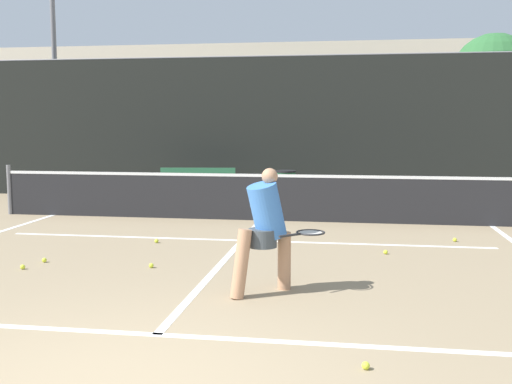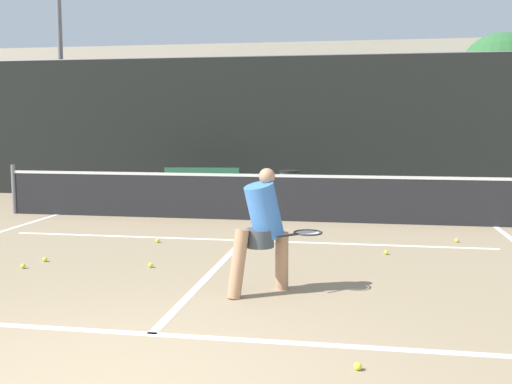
{
  "view_description": "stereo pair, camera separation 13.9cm",
  "coord_description": "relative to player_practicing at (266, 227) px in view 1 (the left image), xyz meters",
  "views": [
    {
      "loc": [
        1.75,
        -3.97,
        1.99
      ],
      "look_at": [
        0.39,
        4.82,
        0.95
      ],
      "focal_mm": 42.0,
      "sensor_mm": 36.0,
      "label": 1
    },
    {
      "loc": [
        1.89,
        -3.94,
        1.99
      ],
      "look_at": [
        0.39,
        4.82,
        0.95
      ],
      "focal_mm": 42.0,
      "sensor_mm": 36.0,
      "label": 2
    }
  ],
  "objects": [
    {
      "name": "court_baseline_near",
      "position": [
        -0.82,
        -1.55,
        -0.78
      ],
      "size": [
        11.0,
        0.1,
        0.01
      ],
      "primitive_type": "cube",
      "color": "white",
      "rests_on": "ground"
    },
    {
      "name": "court_service_line",
      "position": [
        -0.82,
        3.02,
        -0.78
      ],
      "size": [
        8.25,
        0.1,
        0.01
      ],
      "primitive_type": "cube",
      "color": "white",
      "rests_on": "ground"
    },
    {
      "name": "court_center_mark",
      "position": [
        -0.82,
        1.79,
        -0.78
      ],
      "size": [
        0.1,
        6.68,
        0.01
      ],
      "primitive_type": "cube",
      "color": "white",
      "rests_on": "ground"
    },
    {
      "name": "net",
      "position": [
        -0.82,
        5.13,
        -0.27
      ],
      "size": [
        11.09,
        0.09,
        1.07
      ],
      "color": "slate",
      "rests_on": "ground"
    },
    {
      "name": "fence_back",
      "position": [
        -0.82,
        8.61,
        1.05
      ],
      "size": [
        24.0,
        0.06,
        3.68
      ],
      "color": "black",
      "rests_on": "ground"
    },
    {
      "name": "player_practicing",
      "position": [
        0.0,
        0.0,
        0.0
      ],
      "size": [
        1.16,
        0.77,
        1.47
      ],
      "rotation": [
        0.0,
        0.0,
        0.76
      ],
      "color": "tan",
      "rests_on": "ground"
    },
    {
      "name": "tennis_ball_scattered_0",
      "position": [
        1.51,
        2.32,
        -0.75
      ],
      "size": [
        0.07,
        0.07,
        0.07
      ],
      "primitive_type": "sphere",
      "color": "#D1E033",
      "rests_on": "ground"
    },
    {
      "name": "tennis_ball_scattered_2",
      "position": [
        -1.72,
        0.95,
        -0.75
      ],
      "size": [
        0.07,
        0.07,
        0.07
      ],
      "primitive_type": "sphere",
      "color": "#D1E033",
      "rests_on": "ground"
    },
    {
      "name": "tennis_ball_scattered_3",
      "position": [
        1.1,
        -2.05,
        -0.75
      ],
      "size": [
        0.07,
        0.07,
        0.07
      ],
      "primitive_type": "sphere",
      "color": "#D1E033",
      "rests_on": "ground"
    },
    {
      "name": "tennis_ball_scattered_4",
      "position": [
        2.72,
        3.47,
        -0.75
      ],
      "size": [
        0.07,
        0.07,
        0.07
      ],
      "primitive_type": "sphere",
      "color": "#D1E033",
      "rests_on": "ground"
    },
    {
      "name": "tennis_ball_scattered_6",
      "position": [
        -3.42,
        0.6,
        -0.75
      ],
      "size": [
        0.07,
        0.07,
        0.07
      ],
      "primitive_type": "sphere",
      "color": "#D1E033",
      "rests_on": "ground"
    },
    {
      "name": "tennis_ball_scattered_7",
      "position": [
        -3.33,
        1.03,
        -0.75
      ],
      "size": [
        0.07,
        0.07,
        0.07
      ],
      "primitive_type": "sphere",
      "color": "#D1E033",
      "rests_on": "ground"
    },
    {
      "name": "tennis_ball_scattered_8",
      "position": [
        -2.19,
        2.6,
        -0.75
      ],
      "size": [
        0.07,
        0.07,
        0.07
      ],
      "primitive_type": "sphere",
      "color": "#D1E033",
      "rests_on": "ground"
    },
    {
      "name": "courtside_bench",
      "position": [
        -2.76,
        7.58,
        -0.31
      ],
      "size": [
        1.9,
        0.61,
        0.86
      ],
      "rotation": [
        0.0,
        0.0,
        0.12
      ],
      "color": "#33724C",
      "rests_on": "ground"
    },
    {
      "name": "trash_bin",
      "position": [
        -0.54,
        7.43,
        -0.36
      ],
      "size": [
        0.49,
        0.49,
        0.84
      ],
      "color": "#28603D",
      "rests_on": "ground"
    },
    {
      "name": "parked_car",
      "position": [
        4.0,
        11.05,
        -0.22
      ],
      "size": [
        1.86,
        4.02,
        1.33
      ],
      "color": "black",
      "rests_on": "ground"
    },
    {
      "name": "tree_west",
      "position": [
        5.82,
        15.2,
        2.79
      ],
      "size": [
        2.86,
        2.86,
        5.03
      ],
      "color": "brown",
      "rests_on": "ground"
    },
    {
      "name": "tree_mid",
      "position": [
        -2.25,
        17.24,
        2.33
      ],
      "size": [
        3.09,
        3.09,
        3.61
      ],
      "color": "brown",
      "rests_on": "ground"
    },
    {
      "name": "building_far",
      "position": [
        -0.82,
        24.27,
        2.17
      ],
      "size": [
        36.0,
        2.4,
        5.9
      ],
      "primitive_type": "cube",
      "color": "beige",
      "rests_on": "ground"
    }
  ]
}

